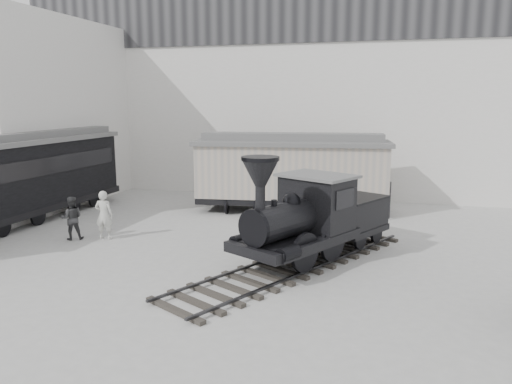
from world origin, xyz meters
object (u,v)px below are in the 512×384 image
(locomotive, at_px, (310,222))
(boxcar, at_px, (291,171))
(passenger_coach, at_px, (5,179))
(visitor_b, at_px, (72,218))
(visitor_a, at_px, (104,215))

(locomotive, bearing_deg, boxcar, 133.86)
(boxcar, relative_size, passenger_coach, 0.69)
(visitor_b, bearing_deg, boxcar, -165.50)
(boxcar, bearing_deg, locomotive, -81.61)
(visitor_b, bearing_deg, visitor_a, 167.15)
(visitor_a, xyz_separation_m, visitor_b, (-1.14, -0.36, -0.11))
(passenger_coach, distance_m, visitor_a, 5.06)
(locomotive, xyz_separation_m, passenger_coach, (-12.74, 1.18, 0.67))
(boxcar, distance_m, visitor_b, 9.86)
(locomotive, distance_m, visitor_a, 7.86)
(locomotive, distance_m, boxcar, 7.40)
(locomotive, bearing_deg, passenger_coach, -157.53)
(locomotive, bearing_deg, visitor_a, -156.03)
(passenger_coach, bearing_deg, visitor_a, -5.58)
(passenger_coach, height_order, visitor_b, passenger_coach)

